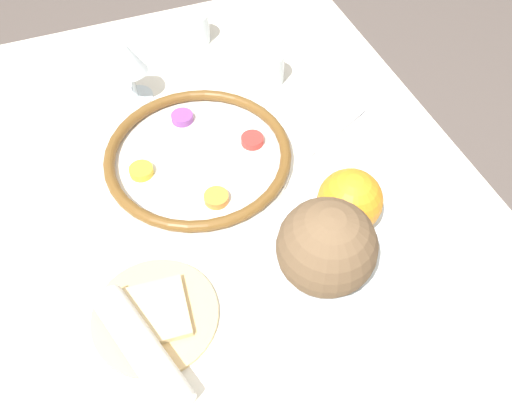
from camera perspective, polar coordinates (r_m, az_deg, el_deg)
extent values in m
plane|color=#564C47|center=(1.51, -3.02, -19.09)|extent=(8.00, 8.00, 0.00)
cube|color=silver|center=(1.15, -3.85, -13.40)|extent=(1.29, 0.98, 0.77)
cylinder|color=silver|center=(0.91, -6.55, 5.51)|extent=(0.33, 0.33, 0.01)
torus|color=brown|center=(0.90, -6.64, 6.15)|extent=(0.33, 0.33, 0.02)
cylinder|color=orange|center=(0.84, -4.55, 1.15)|extent=(0.04, 0.04, 0.01)
cylinder|color=red|center=(0.92, -0.42, 7.77)|extent=(0.04, 0.04, 0.01)
cylinder|color=#844299|center=(0.97, -8.43, 10.20)|extent=(0.04, 0.04, 0.01)
cylinder|color=gold|center=(0.89, -12.97, 4.16)|extent=(0.04, 0.04, 0.01)
cylinder|color=silver|center=(1.06, -13.48, 12.31)|extent=(0.07, 0.07, 0.00)
cylinder|color=silver|center=(1.04, -13.82, 13.66)|extent=(0.01, 0.01, 0.06)
cone|color=silver|center=(1.00, -14.54, 16.38)|extent=(0.07, 0.07, 0.06)
cylinder|color=silver|center=(0.76, 7.94, -9.83)|extent=(0.11, 0.11, 0.01)
cylinder|color=silver|center=(0.72, 8.39, -8.03)|extent=(0.03, 0.03, 0.09)
cylinder|color=silver|center=(0.66, 9.02, -5.51)|extent=(0.21, 0.21, 0.03)
sphere|color=orange|center=(0.65, 10.67, 0.79)|extent=(0.08, 0.08, 0.08)
sphere|color=brown|center=(0.58, 8.06, -4.48)|extent=(0.12, 0.12, 0.12)
cylinder|color=tan|center=(0.75, -11.43, -11.93)|extent=(0.18, 0.18, 0.01)
cube|color=#D1B784|center=(0.74, -11.56, -11.61)|extent=(0.10, 0.10, 0.01)
cylinder|color=white|center=(0.72, -12.94, -15.31)|extent=(0.20, 0.10, 0.05)
cylinder|color=silver|center=(1.17, -7.07, 19.78)|extent=(0.07, 0.07, 0.07)
cylinder|color=silver|center=(1.05, 1.34, 15.75)|extent=(0.07, 0.07, 0.07)
cube|color=silver|center=(0.98, 9.46, 9.07)|extent=(0.10, 0.18, 0.01)
cube|color=silver|center=(0.96, 10.27, 7.88)|extent=(0.11, 0.18, 0.01)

